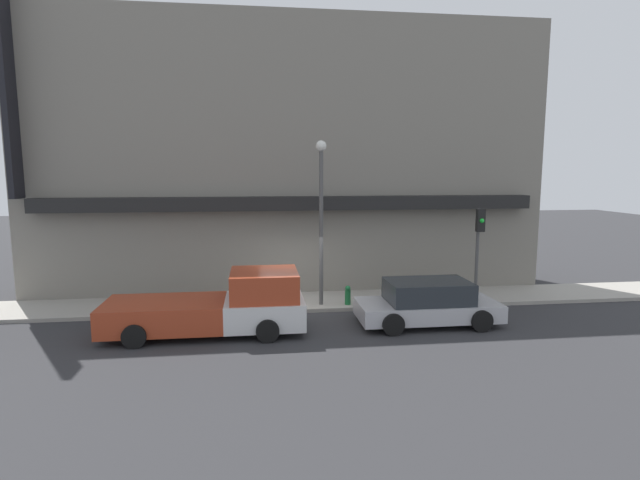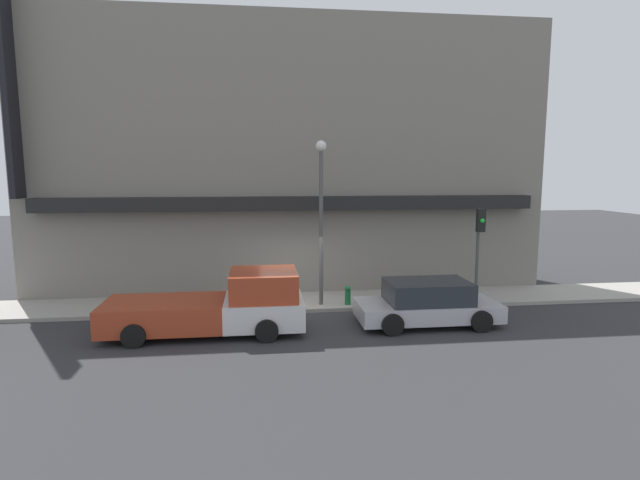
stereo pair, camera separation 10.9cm
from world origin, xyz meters
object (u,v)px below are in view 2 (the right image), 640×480
parked_car (427,303)px  street_lamp (321,204)px  pickup_truck (219,306)px  traffic_light (479,237)px  fire_hydrant (348,295)px

parked_car → street_lamp: size_ratio=0.77×
parked_car → street_lamp: (-3.04, 2.22, 2.95)m
pickup_truck → street_lamp: street_lamp is taller
pickup_truck → traffic_light: bearing=14.2°
fire_hydrant → traffic_light: size_ratio=0.20×
street_lamp → pickup_truck: bearing=-146.1°
parked_car → street_lamp: 4.78m
pickup_truck → street_lamp: bearing=34.4°
parked_car → street_lamp: street_lamp is taller
street_lamp → parked_car: bearing=-36.2°
pickup_truck → traffic_light: size_ratio=1.76×
parked_car → street_lamp: bearing=143.4°
pickup_truck → fire_hydrant: 4.71m
fire_hydrant → street_lamp: bearing=171.5°
street_lamp → traffic_light: size_ratio=1.71×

